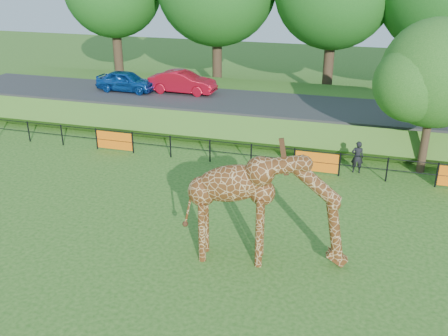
# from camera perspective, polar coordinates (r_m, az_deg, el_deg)

# --- Properties ---
(ground) EXTENTS (90.00, 90.00, 0.00)m
(ground) POSITION_cam_1_polar(r_m,az_deg,el_deg) (16.39, -3.67, -10.11)
(ground) COLOR #265816
(ground) RESTS_ON ground
(giraffe) EXTENTS (5.23, 1.65, 3.68)m
(giraffe) POSITION_cam_1_polar(r_m,az_deg,el_deg) (15.33, 4.79, -4.67)
(giraffe) COLOR #532C11
(giraffe) RESTS_ON ground
(perimeter_fence) EXTENTS (28.07, 0.10, 1.10)m
(perimeter_fence) POSITION_cam_1_polar(r_m,az_deg,el_deg) (23.00, 3.12, 1.48)
(perimeter_fence) COLOR black
(perimeter_fence) RESTS_ON ground
(embankment) EXTENTS (40.00, 9.00, 1.30)m
(embankment) POSITION_cam_1_polar(r_m,az_deg,el_deg) (29.95, 6.55, 6.64)
(embankment) COLOR #265816
(embankment) RESTS_ON ground
(road) EXTENTS (40.00, 5.00, 0.12)m
(road) POSITION_cam_1_polar(r_m,az_deg,el_deg) (28.33, 6.05, 7.22)
(road) COLOR #2E2D30
(road) RESTS_ON embankment
(car_blue) EXTENTS (3.75, 1.65, 1.26)m
(car_blue) POSITION_cam_1_polar(r_m,az_deg,el_deg) (31.33, -11.10, 9.73)
(car_blue) COLOR #1550AF
(car_blue) RESTS_ON road
(car_red) EXTENTS (4.05, 1.47, 1.33)m
(car_red) POSITION_cam_1_polar(r_m,az_deg,el_deg) (30.44, -4.74, 9.76)
(car_red) COLOR red
(car_red) RESTS_ON road
(visitor) EXTENTS (0.57, 0.40, 1.48)m
(visitor) POSITION_cam_1_polar(r_m,az_deg,el_deg) (23.02, 15.00, 1.22)
(visitor) COLOR black
(visitor) RESTS_ON ground
(tree_east) EXTENTS (5.40, 4.71, 6.76)m
(tree_east) POSITION_cam_1_polar(r_m,az_deg,el_deg) (23.12, 23.23, 9.46)
(tree_east) COLOR black
(tree_east) RESTS_ON ground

